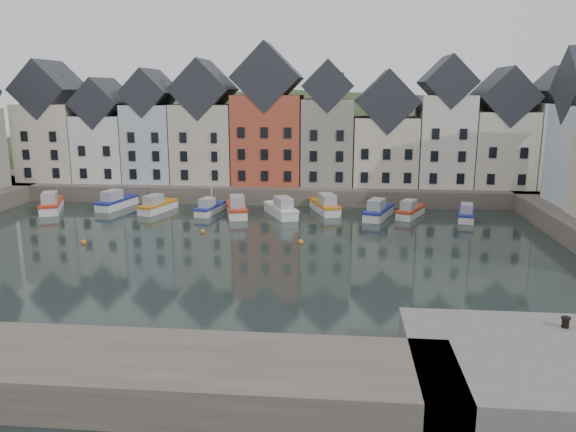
# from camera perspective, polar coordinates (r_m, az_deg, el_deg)

# --- Properties ---
(ground) EXTENTS (260.00, 260.00, 0.00)m
(ground) POSITION_cam_1_polar(r_m,az_deg,el_deg) (48.13, -6.30, -4.22)
(ground) COLOR black
(ground) RESTS_ON ground
(far_quay) EXTENTS (90.00, 16.00, 2.00)m
(far_quay) POSITION_cam_1_polar(r_m,az_deg,el_deg) (76.76, -1.81, 2.99)
(far_quay) COLOR brown
(far_quay) RESTS_ON ground
(hillside) EXTENTS (153.60, 70.40, 64.00)m
(hillside) POSITION_cam_1_polar(r_m,az_deg,el_deg) (106.40, 0.03, -4.74)
(hillside) COLOR #29391C
(hillside) RESTS_ON ground
(far_terrace) EXTENTS (72.37, 8.16, 17.78)m
(far_terrace) POSITION_cam_1_polar(r_m,az_deg,el_deg) (73.51, 0.46, 8.75)
(far_terrace) COLOR beige
(far_terrace) RESTS_ON far_quay
(mooring_buoys) EXTENTS (20.50, 5.50, 0.50)m
(mooring_buoys) POSITION_cam_1_polar(r_m,az_deg,el_deg) (53.98, -9.33, -2.27)
(mooring_buoys) COLOR orange
(mooring_buoys) RESTS_ON ground
(boat_a) EXTENTS (4.42, 7.07, 2.60)m
(boat_a) POSITION_cam_1_polar(r_m,az_deg,el_deg) (71.47, -22.93, 1.07)
(boat_a) COLOR silver
(boat_a) RESTS_ON ground
(boat_b) EXTENTS (3.34, 6.77, 2.49)m
(boat_b) POSITION_cam_1_polar(r_m,az_deg,el_deg) (70.68, -17.06, 1.38)
(boat_b) COLOR silver
(boat_b) RESTS_ON ground
(boat_c) EXTENTS (3.41, 6.26, 2.30)m
(boat_c) POSITION_cam_1_polar(r_m,az_deg,el_deg) (67.29, -13.13, 1.00)
(boat_c) COLOR silver
(boat_c) RESTS_ON ground
(boat_d) EXTENTS (2.70, 5.68, 10.43)m
(boat_d) POSITION_cam_1_polar(r_m,az_deg,el_deg) (65.22, -7.98, 0.84)
(boat_d) COLOR silver
(boat_d) RESTS_ON ground
(boat_e) EXTENTS (3.63, 7.04, 2.59)m
(boat_e) POSITION_cam_1_polar(r_m,az_deg,el_deg) (63.95, -5.23, 0.76)
(boat_e) COLOR silver
(boat_e) RESTS_ON ground
(boat_f) EXTENTS (4.63, 6.85, 2.53)m
(boat_f) POSITION_cam_1_polar(r_m,az_deg,el_deg) (63.24, -0.69, 0.67)
(boat_f) COLOR silver
(boat_f) RESTS_ON ground
(boat_g) EXTENTS (4.01, 6.86, 2.52)m
(boat_g) POSITION_cam_1_polar(r_m,az_deg,el_deg) (65.27, 3.81, 1.01)
(boat_g) COLOR silver
(boat_g) RESTS_ON ground
(boat_h) EXTENTS (3.92, 6.70, 2.46)m
(boat_h) POSITION_cam_1_polar(r_m,az_deg,el_deg) (63.11, 9.14, 0.46)
(boat_h) COLOR silver
(boat_h) RESTS_ON ground
(boat_i) EXTENTS (3.97, 5.94, 2.20)m
(boat_i) POSITION_cam_1_polar(r_m,az_deg,el_deg) (64.42, 12.31, 0.50)
(boat_i) COLOR silver
(boat_i) RESTS_ON ground
(boat_j) EXTENTS (2.78, 5.65, 2.08)m
(boat_j) POSITION_cam_1_polar(r_m,az_deg,el_deg) (64.56, 17.65, 0.19)
(boat_j) COLOR silver
(boat_j) RESTS_ON ground
(mooring_bollard) EXTENTS (0.48, 0.48, 0.56)m
(mooring_bollard) POSITION_cam_1_polar(r_m,az_deg,el_deg) (32.58, 26.37, -9.61)
(mooring_bollard) COLOR black
(mooring_bollard) RESTS_ON near_quay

